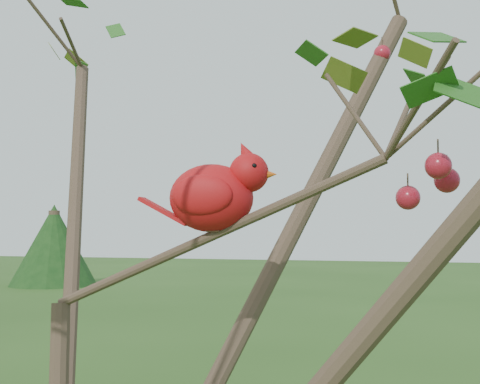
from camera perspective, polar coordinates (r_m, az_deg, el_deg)
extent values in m
sphere|color=maroon|center=(1.66, 12.03, 11.49)|extent=(0.04, 0.04, 0.04)
sphere|color=maroon|center=(1.04, 16.56, 2.16)|extent=(0.04, 0.04, 0.04)
sphere|color=maroon|center=(1.12, 14.14, -0.47)|extent=(0.04, 0.04, 0.04)
sphere|color=maroon|center=(1.09, 17.24, 0.97)|extent=(0.04, 0.04, 0.04)
ellipsoid|color=red|center=(1.15, -2.45, -0.52)|extent=(0.16, 0.12, 0.12)
sphere|color=red|center=(1.14, 0.76, 1.66)|extent=(0.07, 0.07, 0.07)
cone|color=red|center=(1.14, 0.48, 3.35)|extent=(0.05, 0.04, 0.05)
cone|color=#D85914|center=(1.13, 2.45, 1.51)|extent=(0.03, 0.03, 0.02)
ellipsoid|color=black|center=(1.13, 1.89, 1.45)|extent=(0.02, 0.04, 0.03)
cube|color=red|center=(1.17, -6.49, -1.66)|extent=(0.09, 0.04, 0.05)
ellipsoid|color=red|center=(1.19, -2.22, -0.45)|extent=(0.11, 0.04, 0.07)
ellipsoid|color=red|center=(1.11, -3.27, -0.25)|extent=(0.11, 0.04, 0.07)
cylinder|color=#3C2A20|center=(24.78, -15.62, -4.61)|extent=(0.40, 0.40, 2.66)
cone|color=#143512|center=(24.78, -15.61, -4.36)|extent=(3.10, 3.10, 2.88)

